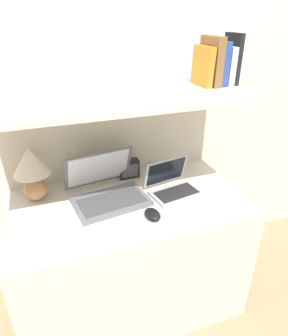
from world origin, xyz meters
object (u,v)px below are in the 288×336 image
book_black (232,59)px  laptop_small (172,186)px  book_white (225,65)px  book_brown (211,61)px  laptop_large (107,190)px  table_lamp (32,168)px  router_box (129,169)px  book_blue (219,63)px  computer_mouse (153,214)px  book_orange (203,66)px

book_black → laptop_small: bearing=-169.3°
book_white → book_brown: 0.09m
laptop_large → book_black: book_black is taller
table_lamp → laptop_small: 0.76m
table_lamp → router_box: table_lamp is taller
laptop_large → router_box: size_ratio=3.51×
laptop_large → book_blue: size_ratio=2.04×
computer_mouse → book_brown: bearing=31.7°
laptop_small → book_white: bearing=12.1°
book_blue → book_black: bearing=0.0°
laptop_small → computer_mouse: (-0.19, -0.18, -0.02)m
table_lamp → laptop_large: (0.36, -0.12, -0.14)m
table_lamp → book_black: bearing=-6.7°
computer_mouse → book_blue: bearing=29.1°
table_lamp → laptop_large: 0.41m
book_brown → laptop_large: bearing=179.8°
book_blue → book_orange: 0.09m
book_blue → router_box: bearing=156.5°
book_black → book_white: (-0.04, 0.00, -0.03)m
book_white → book_orange: bearing=180.0°
laptop_small → book_brown: book_brown is taller
table_lamp → laptop_large: table_lamp is taller
book_white → table_lamp: bearing=173.1°
laptop_small → router_box: 0.31m
table_lamp → book_orange: (0.89, -0.12, 0.48)m
book_orange → router_box: bearing=151.3°
laptop_large → table_lamp: bearing=161.6°
router_box → book_white: 0.79m
router_box → book_black: (0.51, -0.19, 0.64)m
laptop_large → laptop_small: (0.36, -0.06, -0.01)m
computer_mouse → book_white: bearing=27.1°
book_white → book_black: bearing=0.0°
book_white → book_blue: size_ratio=0.88×
computer_mouse → book_orange: (0.35, 0.25, 0.65)m
book_brown → book_black: bearing=0.0°
laptop_small → book_white: 0.69m
laptop_small → computer_mouse: bearing=-135.9°
computer_mouse → book_brown: (0.40, 0.25, 0.67)m
laptop_large → book_white: 0.90m
book_white → book_orange: size_ratio=0.97×
book_orange → book_black: bearing=0.0°
laptop_large → computer_mouse: bearing=-55.5°
laptop_large → book_white: bearing=-0.2°
computer_mouse → router_box: 0.44m
book_black → book_blue: bearing=180.0°
router_box → book_orange: size_ratio=0.64×
computer_mouse → book_black: 0.89m
book_white → book_blue: (-0.04, 0.00, 0.01)m
book_blue → book_brown: book_brown is taller
router_box → book_white: size_ratio=0.66×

